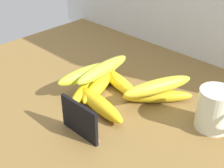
{
  "coord_description": "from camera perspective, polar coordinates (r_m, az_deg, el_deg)",
  "views": [
    {
      "loc": [
        45.06,
        -46.32,
        48.56
      ],
      "look_at": [
        -1.44,
        1.48,
        8.0
      ],
      "focal_mm": 49.5,
      "sensor_mm": 36.0,
      "label": 1
    }
  ],
  "objects": [
    {
      "name": "banana_2",
      "position": [
        0.85,
        1.03,
        0.53
      ],
      "size": [
        20.1,
        8.34,
        3.67
      ],
      "primitive_type": "ellipsoid",
      "rotation": [
        0.0,
        0.0,
        2.9
      ],
      "color": "yellow",
      "rests_on": "counter_top"
    },
    {
      "name": "banana_1",
      "position": [
        0.8,
        8.4,
        -2.28
      ],
      "size": [
        14.84,
        15.33,
        3.28
      ],
      "primitive_type": "ellipsoid",
      "rotation": [
        0.0,
        0.0,
        3.95
      ],
      "color": "gold",
      "rests_on": "counter_top"
    },
    {
      "name": "counter_top",
      "position": [
        0.8,
        0.0,
        -4.76
      ],
      "size": [
        110.0,
        76.0,
        3.0
      ],
      "primitive_type": "cube",
      "color": "brown",
      "rests_on": "ground"
    },
    {
      "name": "coffee_mug",
      "position": [
        0.73,
        18.59,
        -4.55
      ],
      "size": [
        9.3,
        7.8,
        9.84
      ],
      "color": "silver",
      "rests_on": "counter_top"
    },
    {
      "name": "banana_0",
      "position": [
        0.83,
        -4.7,
        -0.68
      ],
      "size": [
        10.05,
        17.21,
        3.44
      ],
      "primitive_type": "ellipsoid",
      "rotation": [
        0.0,
        0.0,
        1.98
      ],
      "color": "yellow",
      "rests_on": "counter_top"
    },
    {
      "name": "banana_7",
      "position": [
        0.82,
        -4.76,
        1.94
      ],
      "size": [
        5.88,
        17.43,
        3.74
      ],
      "primitive_type": "ellipsoid",
      "rotation": [
        0.0,
        0.0,
        1.44
      ],
      "color": "gold",
      "rests_on": "banana_0"
    },
    {
      "name": "banana_5",
      "position": [
        0.78,
        8.51,
        -0.42
      ],
      "size": [
        10.4,
        19.34,
        3.73
      ],
      "primitive_type": "ellipsoid",
      "rotation": [
        0.0,
        0.0,
        4.35
      ],
      "color": "gold",
      "rests_on": "banana_1"
    },
    {
      "name": "banana_3",
      "position": [
        0.84,
        -2.2,
        0.17
      ],
      "size": [
        11.69,
        20.41,
        4.05
      ],
      "primitive_type": "ellipsoid",
      "rotation": [
        0.0,
        0.0,
        1.97
      ],
      "color": "yellow",
      "rests_on": "counter_top"
    },
    {
      "name": "chalkboard_sign",
      "position": [
        0.68,
        -5.98,
        -6.73
      ],
      "size": [
        11.0,
        1.8,
        8.4
      ],
      "color": "black",
      "rests_on": "counter_top"
    },
    {
      "name": "banana_6",
      "position": [
        0.83,
        -1.65,
        2.74
      ],
      "size": [
        5.09,
        19.85,
        3.66
      ],
      "primitive_type": "ellipsoid",
      "rotation": [
        0.0,
        0.0,
        1.64
      ],
      "color": "#A4B331",
      "rests_on": "banana_3"
    },
    {
      "name": "banana_4",
      "position": [
        0.76,
        -2.49,
        -3.67
      ],
      "size": [
        18.81,
        6.76,
        3.96
      ],
      "primitive_type": "ellipsoid",
      "rotation": [
        0.0,
        0.0,
        2.99
      ],
      "color": "yellow",
      "rests_on": "counter_top"
    }
  ]
}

